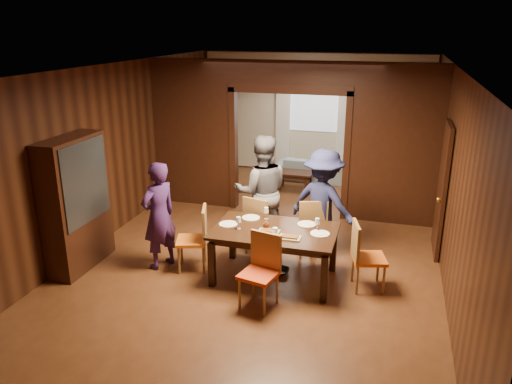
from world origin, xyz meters
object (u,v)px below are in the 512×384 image
(chair_left, at_px, (192,239))
(chair_near, at_px, (259,273))
(dining_table, at_px, (274,254))
(coffee_table, at_px, (294,180))
(person_purple, at_px, (159,216))
(person_navy, at_px, (323,204))
(chair_far_l, at_px, (262,224))
(chair_right, at_px, (369,256))
(chair_far_r, at_px, (311,226))
(sofa, at_px, (316,169))
(hutch, at_px, (76,204))
(person_grey, at_px, (262,192))

(chair_left, height_order, chair_near, same)
(dining_table, distance_m, coffee_table, 4.16)
(person_purple, distance_m, chair_left, 0.59)
(dining_table, height_order, chair_near, chair_near)
(person_navy, bearing_deg, chair_far_l, 31.05)
(coffee_table, relative_size, chair_right, 0.82)
(person_navy, distance_m, chair_far_r, 0.42)
(sofa, distance_m, chair_far_r, 4.07)
(person_navy, height_order, hutch, hutch)
(sofa, relative_size, dining_table, 1.07)
(sofa, height_order, chair_far_r, chair_far_r)
(chair_left, bearing_deg, hutch, -95.52)
(chair_right, xyz_separation_m, chair_far_l, (-1.73, 0.73, 0.00))
(coffee_table, distance_m, chair_near, 4.96)
(sofa, height_order, chair_near, chair_near)
(person_purple, height_order, dining_table, person_purple)
(person_grey, bearing_deg, chair_right, 132.64)
(person_navy, relative_size, sofa, 0.94)
(sofa, relative_size, chair_far_l, 1.91)
(chair_near, bearing_deg, chair_right, 46.35)
(sofa, relative_size, chair_left, 1.91)
(person_navy, height_order, chair_near, person_navy)
(person_purple, xyz_separation_m, person_navy, (2.28, 1.06, 0.05))
(person_grey, relative_size, chair_far_r, 1.92)
(person_purple, relative_size, hutch, 0.82)
(chair_right, relative_size, hutch, 0.48)
(person_navy, bearing_deg, chair_left, 50.54)
(person_navy, bearing_deg, sofa, -57.83)
(chair_near, bearing_deg, dining_table, 102.13)
(sofa, height_order, chair_far_l, chair_far_l)
(chair_far_l, distance_m, chair_far_r, 0.79)
(chair_left, xyz_separation_m, hutch, (-1.66, -0.36, 0.52))
(dining_table, relative_size, hutch, 0.87)
(chair_left, distance_m, chair_far_l, 1.20)
(sofa, distance_m, chair_near, 5.75)
(person_grey, bearing_deg, chair_left, 36.42)
(sofa, xyz_separation_m, chair_left, (-1.06, -4.99, 0.22))
(chair_far_l, distance_m, chair_near, 1.65)
(person_purple, xyz_separation_m, sofa, (1.54, 5.05, -0.55))
(person_purple, bearing_deg, coffee_table, -171.09)
(chair_far_l, xyz_separation_m, chair_far_r, (0.78, 0.12, 0.00))
(person_purple, height_order, chair_far_l, person_purple)
(chair_far_r, distance_m, hutch, 3.59)
(chair_far_r, bearing_deg, chair_far_l, -7.52)
(dining_table, bearing_deg, person_purple, -176.79)
(person_grey, relative_size, chair_far_l, 1.92)
(coffee_table, xyz_separation_m, chair_right, (1.88, -4.05, 0.28))
(person_purple, distance_m, coffee_table, 4.43)
(coffee_table, bearing_deg, person_grey, -88.60)
(coffee_table, relative_size, chair_far_l, 0.82)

